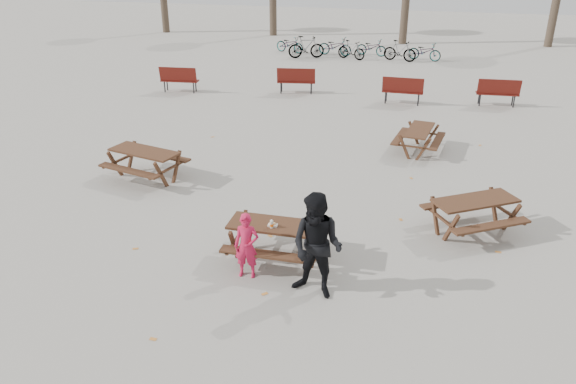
% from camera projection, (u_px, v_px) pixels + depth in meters
% --- Properties ---
extents(ground, '(80.00, 80.00, 0.00)m').
position_uv_depth(ground, '(276.00, 259.00, 11.04)').
color(ground, gray).
rests_on(ground, ground).
extents(main_picnic_table, '(1.80, 1.45, 0.78)m').
position_uv_depth(main_picnic_table, '(276.00, 233.00, 10.79)').
color(main_picnic_table, '#331F12').
rests_on(main_picnic_table, ground).
extents(food_tray, '(0.18, 0.11, 0.03)m').
position_uv_depth(food_tray, '(273.00, 225.00, 10.63)').
color(food_tray, white).
rests_on(food_tray, main_picnic_table).
extents(bread_roll, '(0.14, 0.06, 0.05)m').
position_uv_depth(bread_roll, '(273.00, 223.00, 10.61)').
color(bread_roll, tan).
rests_on(bread_roll, food_tray).
extents(soda_bottle, '(0.07, 0.07, 0.17)m').
position_uv_depth(soda_bottle, '(272.00, 224.00, 10.55)').
color(soda_bottle, silver).
rests_on(soda_bottle, main_picnic_table).
extents(child, '(0.49, 0.34, 1.27)m').
position_uv_depth(child, '(247.00, 246.00, 10.24)').
color(child, '#C61841').
rests_on(child, ground).
extents(adult, '(1.09, 0.94, 1.94)m').
position_uv_depth(adult, '(317.00, 246.00, 9.57)').
color(adult, black).
rests_on(adult, ground).
extents(picnic_table_east, '(2.27, 2.16, 0.76)m').
position_uv_depth(picnic_table_east, '(473.00, 216.00, 11.88)').
color(picnic_table_east, '#331F12').
rests_on(picnic_table_east, ground).
extents(picnic_table_north, '(2.13, 1.88, 0.79)m').
position_uv_depth(picnic_table_north, '(146.00, 165.00, 14.46)').
color(picnic_table_north, '#331F12').
rests_on(picnic_table_north, ground).
extents(picnic_table_far, '(1.53, 1.79, 0.69)m').
position_uv_depth(picnic_table_far, '(418.00, 140.00, 16.28)').
color(picnic_table_far, '#331F12').
rests_on(picnic_table_far, ground).
extents(park_bench_row, '(13.74, 1.62, 1.03)m').
position_uv_depth(park_bench_row, '(340.00, 85.00, 21.51)').
color(park_bench_row, '#5F1913').
rests_on(park_bench_row, ground).
extents(bicycle_row, '(8.77, 2.42, 1.10)m').
position_uv_depth(bicycle_row, '(351.00, 48.00, 28.64)').
color(bicycle_row, black).
rests_on(bicycle_row, ground).
extents(fallen_leaves, '(11.00, 11.00, 0.01)m').
position_uv_depth(fallen_leaves, '(324.00, 207.00, 13.13)').
color(fallen_leaves, '#CB7B30').
rests_on(fallen_leaves, ground).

